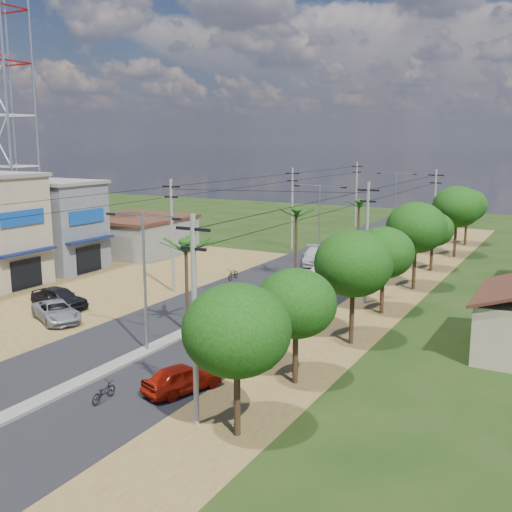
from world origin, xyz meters
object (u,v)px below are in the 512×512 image
at_px(car_silver_mid, 298,282).
at_px(moto_rider_east, 104,393).
at_px(car_parked_silver, 56,312).
at_px(car_parked_dark, 59,298).
at_px(car_white_far, 315,256).
at_px(car_red_near, 182,378).

distance_m(car_silver_mid, moto_rider_east, 23.34).
height_order(car_parked_silver, car_parked_dark, car_parked_dark).
bearing_deg(car_parked_silver, car_white_far, 10.01).
bearing_deg(car_white_far, car_silver_mid, -94.69).
bearing_deg(moto_rider_east, car_parked_silver, -39.84).
relative_size(car_white_far, car_parked_dark, 1.16).
relative_size(car_parked_silver, car_parked_dark, 1.04).
height_order(car_red_near, car_parked_silver, car_red_near).
xyz_separation_m(car_white_far, moto_rider_east, (3.92, -33.78, -0.34)).
height_order(car_white_far, moto_rider_east, car_white_far).
bearing_deg(car_red_near, car_white_far, -58.75).
distance_m(car_red_near, car_parked_dark, 17.97).
bearing_deg(car_white_far, car_red_near, -98.90).
xyz_separation_m(car_parked_dark, moto_rider_east, (13.69, -10.28, -0.35)).
height_order(car_silver_mid, car_parked_silver, car_silver_mid).
relative_size(car_red_near, car_silver_mid, 0.90).
xyz_separation_m(car_silver_mid, car_parked_silver, (-10.56, -15.39, -0.07)).
relative_size(car_red_near, car_parked_dark, 0.87).
relative_size(car_red_near, car_white_far, 0.75).
height_order(car_parked_silver, moto_rider_east, car_parked_silver).
height_order(car_silver_mid, moto_rider_east, car_silver_mid).
distance_m(car_white_far, car_parked_silver, 26.93).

